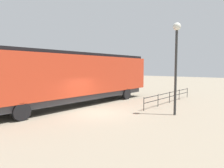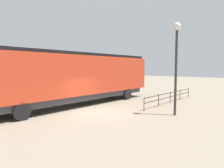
% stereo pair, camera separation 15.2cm
% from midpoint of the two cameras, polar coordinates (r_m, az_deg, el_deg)
% --- Properties ---
extents(ground_plane, '(120.00, 120.00, 0.00)m').
position_cam_midpoint_polar(ground_plane, '(14.62, -4.53, -7.94)').
color(ground_plane, gray).
extents(locomotive, '(3.17, 16.74, 4.38)m').
position_cam_midpoint_polar(locomotive, '(17.70, -9.03, 2.18)').
color(locomotive, red).
rests_on(locomotive, ground_plane).
extents(lamp_post, '(0.51, 0.51, 6.10)m').
position_cam_midpoint_polar(lamp_post, '(14.12, 17.28, 8.79)').
color(lamp_post, '#2D2D2D').
rests_on(lamp_post, ground_plane).
extents(platform_fence, '(0.05, 9.00, 1.01)m').
position_cam_midpoint_polar(platform_fence, '(19.02, 15.64, -3.12)').
color(platform_fence, black).
rests_on(platform_fence, ground_plane).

